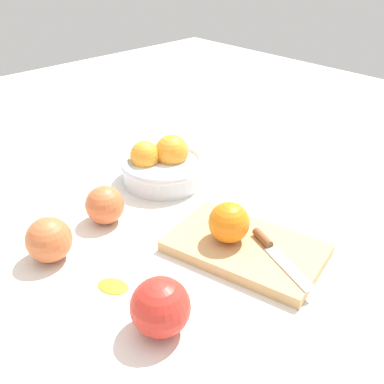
% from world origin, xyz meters
% --- Properties ---
extents(ground_plane, '(2.40, 2.40, 0.00)m').
position_xyz_m(ground_plane, '(0.00, 0.00, 0.00)').
color(ground_plane, silver).
extents(bowl, '(0.19, 0.19, 0.10)m').
position_xyz_m(bowl, '(-0.19, 0.14, 0.04)').
color(bowl, silver).
rests_on(bowl, ground_plane).
extents(cutting_board, '(0.28, 0.21, 0.02)m').
position_xyz_m(cutting_board, '(0.10, 0.07, 0.01)').
color(cutting_board, tan).
rests_on(cutting_board, ground_plane).
extents(orange_on_board, '(0.07, 0.07, 0.07)m').
position_xyz_m(orange_on_board, '(0.08, 0.06, 0.05)').
color(orange_on_board, orange).
rests_on(orange_on_board, cutting_board).
extents(knife, '(0.15, 0.07, 0.01)m').
position_xyz_m(knife, '(0.15, 0.08, 0.02)').
color(knife, silver).
rests_on(knife, cutting_board).
extents(apple_front_left, '(0.07, 0.07, 0.07)m').
position_xyz_m(apple_front_left, '(-0.14, -0.05, 0.04)').
color(apple_front_left, '#CC6638').
rests_on(apple_front_left, ground_plane).
extents(apple_front_right, '(0.08, 0.08, 0.08)m').
position_xyz_m(apple_front_right, '(0.13, -0.14, 0.04)').
color(apple_front_right, red).
rests_on(apple_front_right, ground_plane).
extents(apple_front_left_2, '(0.08, 0.08, 0.08)m').
position_xyz_m(apple_front_left_2, '(-0.11, -0.18, 0.04)').
color(apple_front_left_2, '#CC6638').
rests_on(apple_front_left_2, ground_plane).
extents(citrus_peel, '(0.06, 0.05, 0.01)m').
position_xyz_m(citrus_peel, '(0.02, -0.14, 0.00)').
color(citrus_peel, orange).
rests_on(citrus_peel, ground_plane).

